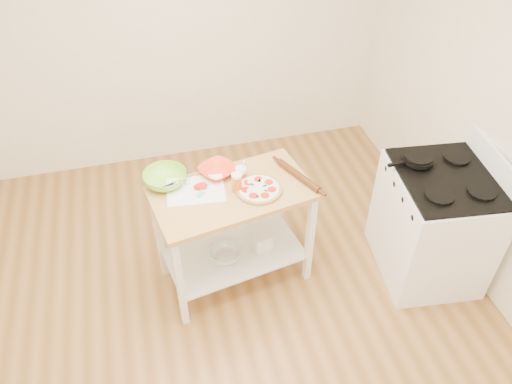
{
  "coord_description": "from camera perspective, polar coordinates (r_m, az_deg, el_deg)",
  "views": [
    {
      "loc": [
        -0.38,
        -2.11,
        3.18
      ],
      "look_at": [
        0.32,
        0.55,
        0.79
      ],
      "focal_mm": 35.0,
      "sensor_mm": 36.0,
      "label": 1
    }
  ],
  "objects": [
    {
      "name": "shelf_bin",
      "position": [
        3.93,
        0.62,
        -5.57
      ],
      "size": [
        0.15,
        0.15,
        0.13
      ],
      "primitive_type": "cube",
      "rotation": [
        0.0,
        0.0,
        0.17
      ],
      "color": "white",
      "rests_on": "prep_island"
    },
    {
      "name": "gas_stove",
      "position": [
        4.08,
        19.6,
        -3.42
      ],
      "size": [
        0.79,
        0.9,
        1.11
      ],
      "rotation": [
        0.0,
        0.0,
        -0.12
      ],
      "color": "white",
      "rests_on": "ground"
    },
    {
      "name": "prep_island",
      "position": [
        3.65,
        -2.63,
        -2.9
      ],
      "size": [
        1.2,
        0.79,
        0.9
      ],
      "rotation": [
        0.0,
        0.0,
        0.17
      ],
      "color": "tan",
      "rests_on": "ground"
    },
    {
      "name": "cutting_board",
      "position": [
        3.5,
        -6.96,
        0.26
      ],
      "size": [
        0.43,
        0.34,
        0.04
      ],
      "rotation": [
        0.0,
        0.0,
        -0.1
      ],
      "color": "white",
      "rests_on": "prep_island"
    },
    {
      "name": "skillet",
      "position": [
        3.83,
        17.98,
        3.63
      ],
      "size": [
        0.37,
        0.23,
        0.03
      ],
      "rotation": [
        0.0,
        0.0,
        0.08
      ],
      "color": "black",
      "rests_on": "gas_stove"
    },
    {
      "name": "green_bowl",
      "position": [
        3.57,
        -10.36,
        1.53
      ],
      "size": [
        0.41,
        0.41,
        0.1
      ],
      "primitive_type": "imported",
      "rotation": [
        0.0,
        0.0,
        0.51
      ],
      "color": "#88D638",
      "rests_on": "prep_island"
    },
    {
      "name": "orange_bowl",
      "position": [
        3.62,
        -4.42,
        2.46
      ],
      "size": [
        0.34,
        0.34,
        0.06
      ],
      "primitive_type": "imported",
      "rotation": [
        0.0,
        0.0,
        0.51
      ],
      "color": "#FF4829",
      "rests_on": "prep_island"
    },
    {
      "name": "knife",
      "position": [
        3.56,
        -9.49,
        0.92
      ],
      "size": [
        0.26,
        0.12,
        0.01
      ],
      "rotation": [
        0.0,
        0.0,
        0.35
      ],
      "color": "silver",
      "rests_on": "cutting_board"
    },
    {
      "name": "room_shell",
      "position": [
        2.82,
        -3.5,
        0.48
      ],
      "size": [
        4.04,
        4.54,
        2.74
      ],
      "color": "#A4733C",
      "rests_on": "ground"
    },
    {
      "name": "spatula",
      "position": [
        3.48,
        -6.15,
        0.12
      ],
      "size": [
        0.12,
        0.13,
        0.01
      ],
      "rotation": [
        0.0,
        0.0,
        0.67
      ],
      "color": "#40D3CF",
      "rests_on": "cutting_board"
    },
    {
      "name": "yogurt_tub",
      "position": [
        3.55,
        -1.76,
        2.12
      ],
      "size": [
        0.08,
        0.08,
        0.18
      ],
      "color": "white",
      "rests_on": "prep_island"
    },
    {
      "name": "shelf_glass_bowl",
      "position": [
        3.87,
        -3.51,
        -7.14
      ],
      "size": [
        0.33,
        0.33,
        0.07
      ],
      "primitive_type": "imported",
      "rotation": [
        0.0,
        0.0,
        0.6
      ],
      "color": "silver",
      "rests_on": "prep_island"
    },
    {
      "name": "rolling_pin",
      "position": [
        3.58,
        4.88,
        1.88
      ],
      "size": [
        0.22,
        0.4,
        0.05
      ],
      "primitive_type": "cylinder",
      "rotation": [
        1.57,
        0.0,
        0.42
      ],
      "color": "#512912",
      "rests_on": "prep_island"
    },
    {
      "name": "beer_pint",
      "position": [
        3.44,
        -2.2,
        1.08
      ],
      "size": [
        0.07,
        0.07,
        0.15
      ],
      "color": "#D26312",
      "rests_on": "prep_island"
    },
    {
      "name": "pizza",
      "position": [
        3.47,
        0.29,
        0.36
      ],
      "size": [
        0.32,
        0.32,
        0.05
      ],
      "rotation": [
        0.0,
        0.0,
        0.18
      ],
      "color": "tan",
      "rests_on": "prep_island"
    }
  ]
}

